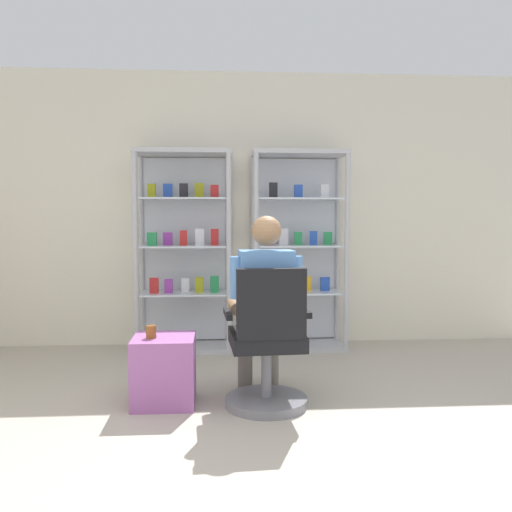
% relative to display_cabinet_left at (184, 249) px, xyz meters
% --- Properties ---
extents(ground_plane, '(7.20, 7.20, 0.00)m').
position_rel_display_cabinet_left_xyz_m(ground_plane, '(0.55, -2.76, -0.96)').
color(ground_plane, '#B2A899').
extents(back_wall, '(6.00, 0.10, 2.70)m').
position_rel_display_cabinet_left_xyz_m(back_wall, '(0.55, 0.24, 0.39)').
color(back_wall, silver).
rests_on(back_wall, ground).
extents(display_cabinet_left, '(0.90, 0.45, 1.90)m').
position_rel_display_cabinet_left_xyz_m(display_cabinet_left, '(0.00, 0.00, 0.00)').
color(display_cabinet_left, '#B7B7BC').
rests_on(display_cabinet_left, ground).
extents(display_cabinet_right, '(0.90, 0.45, 1.90)m').
position_rel_display_cabinet_left_xyz_m(display_cabinet_right, '(1.10, 0.00, -0.00)').
color(display_cabinet_right, '#B7B7BC').
rests_on(display_cabinet_right, ground).
extents(office_chair, '(0.58, 0.56, 0.96)m').
position_rel_display_cabinet_left_xyz_m(office_chair, '(0.65, -1.70, -0.57)').
color(office_chair, slate).
rests_on(office_chair, ground).
extents(seated_shopkeeper, '(0.50, 0.58, 1.29)m').
position_rel_display_cabinet_left_xyz_m(seated_shopkeeper, '(0.64, -1.54, -0.25)').
color(seated_shopkeeper, slate).
rests_on(seated_shopkeeper, ground).
extents(storage_crate, '(0.42, 0.40, 0.47)m').
position_rel_display_cabinet_left_xyz_m(storage_crate, '(-0.05, -1.55, -0.73)').
color(storage_crate, '#9E599E').
rests_on(storage_crate, ground).
extents(tea_glass, '(0.07, 0.07, 0.09)m').
position_rel_display_cabinet_left_xyz_m(tea_glass, '(-0.13, -1.58, -0.46)').
color(tea_glass, brown).
rests_on(tea_glass, storage_crate).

